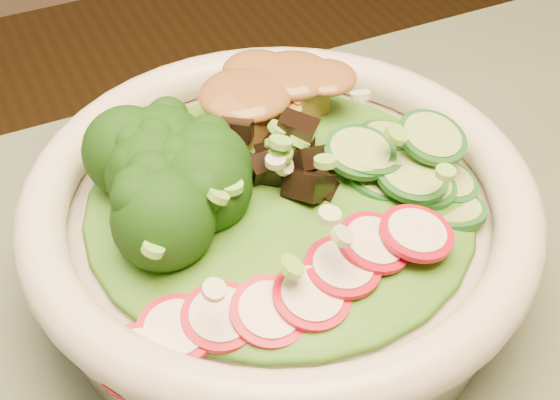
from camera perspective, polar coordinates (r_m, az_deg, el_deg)
name	(u,v)px	position (r m, az deg, el deg)	size (l,w,h in m)	color
salad_bowl	(280,226)	(0.45, 0.00, -1.94)	(0.29, 0.29, 0.08)	beige
lettuce_bed	(280,199)	(0.44, 0.00, 0.10)	(0.22, 0.22, 0.03)	#1F5D13
broccoli_florets	(156,189)	(0.42, -9.08, 0.84)	(0.09, 0.08, 0.05)	black
radish_slices	(305,289)	(0.39, 1.87, -6.54)	(0.12, 0.04, 0.02)	#A60C22
cucumber_slices	(405,172)	(0.44, 9.16, 2.07)	(0.08, 0.08, 0.04)	#A6CC71
mushroom_heap	(277,162)	(0.44, -0.22, 2.77)	(0.08, 0.08, 0.04)	black
tofu_cubes	(268,108)	(0.48, -0.85, 6.77)	(0.10, 0.07, 0.04)	olive
peanut_sauce	(268,89)	(0.48, -0.87, 8.15)	(0.08, 0.06, 0.02)	brown
scallion_garnish	(280,163)	(0.42, 0.00, 2.75)	(0.21, 0.21, 0.03)	#74BB42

